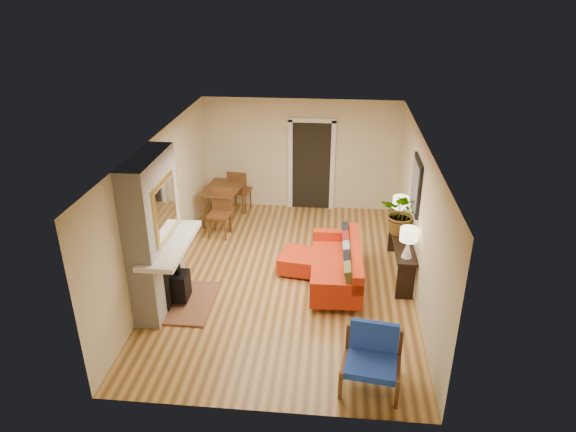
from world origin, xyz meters
name	(u,v)px	position (x,y,z in m)	size (l,w,h in m)	color
room_shell	(326,167)	(0.60, 2.63, 1.24)	(6.50, 6.50, 6.50)	tan
fireplace	(157,237)	(-2.00, -1.00, 1.24)	(1.09, 1.68, 2.60)	white
sofa	(340,265)	(0.97, -0.08, 0.35)	(0.91, 2.04, 0.80)	silver
ottoman	(300,261)	(0.22, 0.25, 0.21)	(0.81, 0.81, 0.36)	silver
blue_chair	(372,354)	(1.40, -2.54, 0.44)	(0.86, 0.85, 0.81)	brown
dining_table	(226,194)	(-1.57, 2.24, 0.66)	(0.96, 1.92, 1.01)	brown
console_table	(402,246)	(2.07, 0.34, 0.58)	(0.34, 1.85, 0.72)	black
lamp_near	(408,239)	(2.07, -0.33, 1.06)	(0.30, 0.30, 0.54)	white
lamp_far	(400,207)	(2.07, 1.02, 1.06)	(0.30, 0.30, 0.54)	white
houseplant	(403,213)	(2.06, 0.56, 1.14)	(0.74, 0.64, 0.82)	#1E5919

